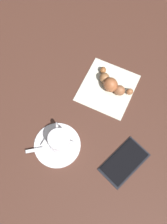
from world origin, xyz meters
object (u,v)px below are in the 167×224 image
napkin (108,88)px  croissant (112,84)px  teaspoon (58,146)px  saucer (57,145)px  espresso_cup (59,140)px  sugar_packet (50,139)px  cell_phone (124,162)px

napkin → croissant: (-0.00, 0.01, 0.02)m
teaspoon → croissant: bearing=165.8°
saucer → croissant: 0.24m
espresso_cup → napkin: 0.23m
espresso_cup → sugar_packet: espresso_cup is taller
saucer → cell_phone: bearing=100.8°
espresso_cup → teaspoon: espresso_cup is taller
espresso_cup → croissant: size_ratio=0.60×
saucer → napkin: bearing=166.4°
espresso_cup → cell_phone: bearing=98.7°
sugar_packet → croissant: size_ratio=0.46×
croissant → cell_phone: croissant is taller
espresso_cup → teaspoon: size_ratio=0.64×
saucer → teaspoon: (0.00, 0.01, 0.01)m
napkin → sugar_packet: bearing=-20.2°
saucer → teaspoon: 0.01m
croissant → napkin: bearing=-62.2°
napkin → cell_phone: 0.23m
sugar_packet → cell_phone: sugar_packet is taller
sugar_packet → cell_phone: bearing=101.9°
sugar_packet → napkin: 0.24m
sugar_packet → napkin: bearing=163.7°
cell_phone → sugar_packet: bearing=-82.0°
napkin → cell_phone: size_ratio=1.09×
sugar_packet → saucer: bearing=82.3°
sugar_packet → cell_phone: 0.22m
napkin → espresso_cup: bearing=-12.9°
teaspoon → cell_phone: bearing=101.8°
sugar_packet → croissant: (-0.23, 0.09, 0.01)m
saucer → sugar_packet: size_ratio=2.23×
croissant → cell_phone: bearing=32.2°
napkin → croissant: bearing=117.8°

